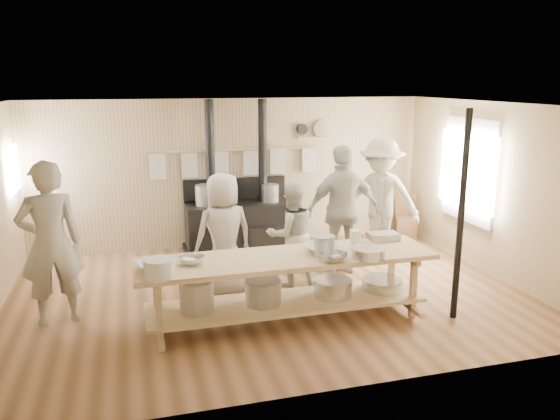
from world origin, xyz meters
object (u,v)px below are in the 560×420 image
Objects in this scene: cook_far_left at (50,244)px; cook_left at (291,234)px; stove at (238,221)px; cook_by_window at (380,198)px; cook_center at (224,234)px; chair at (406,226)px; cook_right at (343,210)px; roasting_pan at (383,236)px; prep_table at (286,282)px.

cook_far_left is 3.19m from cook_left.
stove is 2.46m from cook_by_window.
cook_center is 2.94m from cook_by_window.
cook_far_left is 6.31m from chair.
cook_far_left is 4.11m from cook_right.
stove is 1.29× the size of cook_far_left.
stove is at bearing -169.57° from cook_by_window.
chair is at bearing 55.61° from roasting_pan.
cook_left is at bearing 172.49° from cook_center.
cook_far_left is at bearing 164.78° from prep_table.
cook_far_left is 2.19m from cook_center.
prep_table is 2.86m from cook_far_left.
cook_center is at bearing 0.93° from cook_left.
cook_right is 0.99× the size of cook_by_window.
prep_table is at bearing 45.13° from cook_right.
cook_center is 0.85× the size of cook_by_window.
stove reaches higher than chair.
chair is (2.75, 1.66, -0.52)m from cook_left.
prep_table is at bearing 151.23° from cook_far_left.
cook_left is at bearing 14.04° from cook_right.
roasting_pan reaches higher than prep_table.
stove is 2.08m from cook_right.
cook_by_window is 2.48× the size of chair.
cook_far_left is at bearing -131.17° from cook_by_window.
cook_right reaches higher than prep_table.
cook_by_window is at bearing -23.53° from stove.
cook_left is 0.76× the size of cook_right.
cook_right reaches higher than cook_left.
cook_far_left is at bearing -139.47° from chair.
cook_right is (1.89, 0.36, 0.14)m from cook_center.
cook_by_window reaches higher than cook_left.
cook_right is at bearing -166.69° from cook_left.
cook_right is 1.16m from roasting_pan.
chair is at bearing 74.55° from cook_by_window.
cook_far_left is at bearing -2.43° from cook_center.
cook_left is at bearing 70.78° from prep_table.
cook_right is (0.90, 0.28, 0.24)m from cook_left.
cook_by_window is (4.94, 1.31, -0.01)m from cook_far_left.
cook_center reaches higher than cook_left.
cook_by_window is at bearing -178.67° from cook_far_left.
cook_left is at bearing -77.06° from stove.
cook_right is (1.32, 1.48, 0.47)m from prep_table.
prep_table is at bearing -167.00° from roasting_pan.
cook_far_left reaches higher than cook_left.
chair is at bearing -146.36° from cook_right.
stove is at bearing -162.07° from chair.
cook_left is 3.81× the size of roasting_pan.
stove is at bearing 89.96° from prep_table.
stove is 1.72× the size of cook_left.
cook_by_window reaches higher than cook_right.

